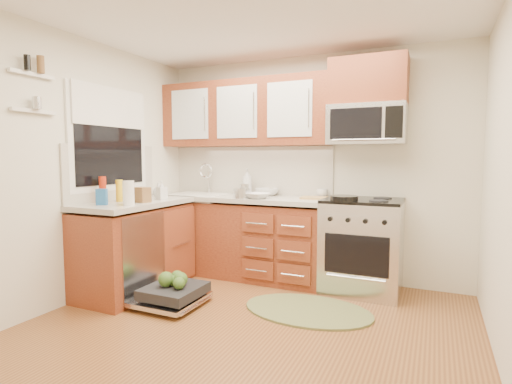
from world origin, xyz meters
The scene contains 36 objects.
floor centered at (0.00, 0.00, 0.00)m, with size 3.50×3.50×0.00m, color brown.
wall_back centered at (0.00, 1.75, 1.25)m, with size 3.50×0.04×2.50m, color beige.
wall_front centered at (0.00, -1.75, 1.25)m, with size 3.50×0.04×2.50m, color beige.
wall_left centered at (-1.75, 0.00, 1.25)m, with size 0.04×3.50×2.50m, color beige.
base_cabinet_back centered at (-0.73, 1.45, 0.42)m, with size 2.05×0.60×0.85m, color #5F2015.
base_cabinet_left centered at (-1.45, 0.52, 0.42)m, with size 0.60×1.25×0.85m, color #5F2015.
countertop_back centered at (-0.72, 1.44, 0.90)m, with size 2.07×0.64×0.05m, color #A6A298.
countertop_left centered at (-1.44, 0.53, 0.90)m, with size 0.64×1.27×0.05m, color #A6A298.
backsplash_back centered at (-0.73, 1.74, 1.21)m, with size 2.05×0.02×0.57m, color #B7B2A4.
backsplash_left centered at (-1.74, 0.52, 1.21)m, with size 0.02×1.25×0.57m, color #B7B2A4.
upper_cabinets centered at (-0.73, 1.57, 1.88)m, with size 2.05×0.35×0.75m, color #5F2015, non-canonical shape.
cabinet_over_mw centered at (0.68, 1.57, 2.13)m, with size 0.76×0.35×0.47m, color #5F2015.
range centered at (0.68, 1.43, 0.47)m, with size 0.76×0.64×0.95m, color silver, non-canonical shape.
microwave centered at (0.68, 1.55, 1.70)m, with size 0.76×0.38×0.40m, color silver, non-canonical shape.
sink centered at (-1.25, 1.42, 0.80)m, with size 0.62×0.50×0.26m, color white, non-canonical shape.
dishwasher centered at (-0.86, 0.30, 0.10)m, with size 0.70×0.60×0.20m, color silver, non-canonical shape.
window centered at (-1.74, 0.50, 1.55)m, with size 0.03×1.05×1.05m, color white, non-canonical shape.
window_blind centered at (-1.71, 0.50, 1.88)m, with size 0.02×0.96×0.40m, color white.
shelf_upper centered at (-1.72, -0.35, 2.05)m, with size 0.04×0.40×0.03m, color white.
shelf_lower centered at (-1.72, -0.35, 1.75)m, with size 0.04×0.40×0.03m, color white.
rug centered at (0.34, 0.68, 0.01)m, with size 1.16×0.75×0.02m, color olive, non-canonical shape.
skillet centered at (0.54, 1.18, 0.97)m, with size 0.26×0.26×0.05m, color black.
stock_pot centered at (-0.58, 1.22, 0.98)m, with size 0.18×0.18×0.11m, color silver.
cutting_board centered at (0.18, 1.47, 0.94)m, with size 0.31×0.20×0.02m, color tan.
canister centered at (-0.56, 1.25, 1.00)m, with size 0.10×0.10×0.16m, color silver.
paper_towel_roll centered at (-1.25, 0.22, 1.04)m, with size 0.11×0.11×0.23m, color white.
mustard_bottle centered at (-1.55, 0.42, 1.03)m, with size 0.07×0.07×0.22m, color yellow.
red_bottle centered at (-1.62, 0.27, 1.05)m, with size 0.07×0.07×0.26m, color #A6240D.
wooden_box centered at (-1.29, 0.46, 1.00)m, with size 0.15×0.11×0.15m, color brown.
blue_carton centered at (-1.49, 0.13, 1.00)m, with size 0.09×0.06×0.15m, color #225CA0.
bowl_a centered at (-0.40, 1.25, 0.96)m, with size 0.25×0.25×0.06m, color #999999.
bowl_b centered at (-0.44, 1.60, 0.97)m, with size 0.27×0.27×0.08m, color #999999.
cup centered at (0.20, 1.65, 0.97)m, with size 0.12×0.12×0.10m, color #999999.
soap_bottle_a centered at (-0.70, 1.62, 1.08)m, with size 0.12×0.12×0.31m, color #999999.
soap_bottle_b centered at (-1.29, 0.76, 1.02)m, with size 0.09×0.09×0.20m, color #999999.
soap_bottle_c centered at (-1.48, 0.95, 1.00)m, with size 0.12×0.12×0.16m, color #999999.
Camera 1 is at (1.34, -2.65, 1.37)m, focal length 28.00 mm.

